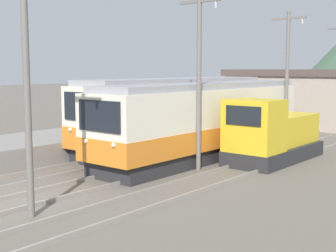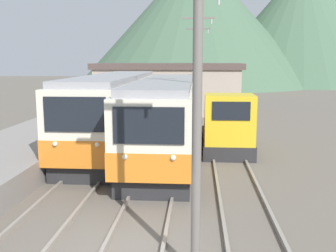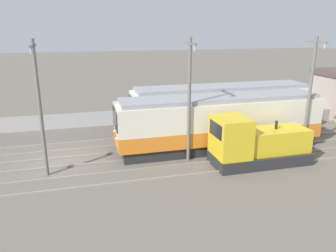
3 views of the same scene
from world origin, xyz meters
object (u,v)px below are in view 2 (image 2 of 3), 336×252
object	(u,v)px
commuter_train_center	(166,120)
catenary_mast_far	(198,69)
shunting_locomotive	(226,127)
catenary_mast_near	(198,88)
catenary_mast_distant	(198,66)
catenary_mast_mid	(198,73)
commuter_train_left	(116,114)

from	to	relation	value
commuter_train_center	catenary_mast_far	bearing A→B (deg)	74.98
shunting_locomotive	catenary_mast_near	distance (m)	12.48
catenary_mast_near	catenary_mast_distant	size ratio (longest dim) A/B	1.00
catenary_mast_far	catenary_mast_distant	world-z (taller)	same
catenary_mast_distant	catenary_mast_mid	bearing A→B (deg)	-90.00
commuter_train_left	catenary_mast_mid	bearing A→B (deg)	-43.37
catenary_mast_mid	catenary_mast_far	world-z (taller)	same
commuter_train_left	shunting_locomotive	distance (m)	5.84
catenary_mast_mid	shunting_locomotive	bearing A→B (deg)	68.33
commuter_train_left	catenary_mast_mid	distance (m)	6.35
commuter_train_left	catenary_mast_near	bearing A→B (deg)	-70.81
catenary_mast_near	catenary_mast_far	bearing A→B (deg)	90.00
catenary_mast_mid	catenary_mast_distant	bearing A→B (deg)	90.00
commuter_train_left	catenary_mast_mid	world-z (taller)	catenary_mast_mid
commuter_train_center	shunting_locomotive	bearing A→B (deg)	19.60
shunting_locomotive	catenary_mast_distant	distance (m)	13.25
commuter_train_left	catenary_mast_far	xyz separation A→B (m)	(4.31, 4.24, 2.27)
commuter_train_left	commuter_train_center	size ratio (longest dim) A/B	0.99
commuter_train_center	catenary_mast_mid	bearing A→B (deg)	-60.72
commuter_train_center	catenary_mast_near	world-z (taller)	catenary_mast_near
commuter_train_center	catenary_mast_near	xyz separation A→B (m)	(1.51, -10.99, 2.34)
commuter_train_left	commuter_train_center	bearing A→B (deg)	-26.27
commuter_train_center	catenary_mast_mid	world-z (taller)	catenary_mast_mid
commuter_train_left	catenary_mast_distant	size ratio (longest dim) A/B	1.86
commuter_train_left	commuter_train_center	xyz separation A→B (m)	(2.80, -1.38, -0.07)
shunting_locomotive	catenary_mast_near	bearing A→B (deg)	-97.05
commuter_train_left	catenary_mast_distant	xyz separation A→B (m)	(4.31, 12.54, 2.27)
catenary_mast_near	catenary_mast_distant	bearing A→B (deg)	90.00
commuter_train_left	catenary_mast_distant	bearing A→B (deg)	71.05
catenary_mast_mid	catenary_mast_distant	world-z (taller)	same
commuter_train_left	commuter_train_center	world-z (taller)	commuter_train_left
commuter_train_center	catenary_mast_near	bearing A→B (deg)	-82.19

